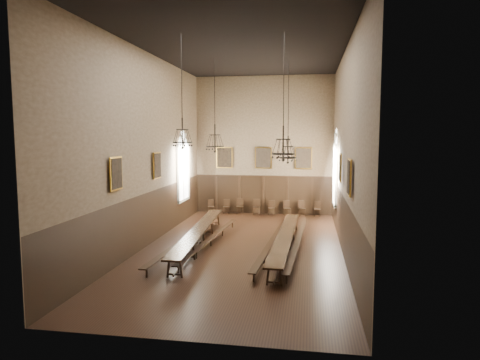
% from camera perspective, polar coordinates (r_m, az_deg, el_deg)
% --- Properties ---
extents(floor, '(9.00, 18.00, 0.02)m').
position_cam_1_polar(floor, '(19.85, 0.30, -9.15)').
color(floor, black).
rests_on(floor, ground).
extents(ceiling, '(9.00, 18.00, 0.02)m').
position_cam_1_polar(ceiling, '(19.54, 0.31, 17.32)').
color(ceiling, black).
rests_on(ceiling, ground).
extents(wall_back, '(9.00, 0.02, 9.00)m').
position_cam_1_polar(wall_back, '(28.10, 3.17, 4.61)').
color(wall_back, '#7A654B').
rests_on(wall_back, ground).
extents(wall_front, '(9.00, 0.02, 9.00)m').
position_cam_1_polar(wall_front, '(10.38, -7.45, 2.23)').
color(wall_front, '#7A654B').
rests_on(wall_front, ground).
extents(wall_left, '(0.02, 18.00, 9.00)m').
position_cam_1_polar(wall_left, '(20.36, -12.36, 3.96)').
color(wall_left, '#7A654B').
rests_on(wall_left, ground).
extents(wall_right, '(0.02, 18.00, 9.00)m').
position_cam_1_polar(wall_right, '(19.00, 13.89, 3.79)').
color(wall_right, '#7A654B').
rests_on(wall_right, ground).
extents(wainscot_panelling, '(9.00, 18.00, 2.50)m').
position_cam_1_polar(wainscot_panelling, '(19.56, 0.30, -5.58)').
color(wainscot_panelling, black).
rests_on(wainscot_panelling, floor).
extents(table_left, '(1.37, 10.28, 0.80)m').
position_cam_1_polar(table_left, '(20.38, -5.49, -7.58)').
color(table_left, black).
rests_on(table_left, floor).
extents(table_right, '(0.95, 9.84, 0.77)m').
position_cam_1_polar(table_right, '(19.35, 6.03, -8.38)').
color(table_right, black).
rests_on(table_right, floor).
extents(bench_left_outer, '(0.74, 9.74, 0.44)m').
position_cam_1_polar(bench_left_outer, '(20.29, -7.10, -8.01)').
color(bench_left_outer, black).
rests_on(bench_left_outer, floor).
extents(bench_left_inner, '(0.88, 9.01, 0.41)m').
position_cam_1_polar(bench_left_inner, '(20.25, -3.91, -8.07)').
color(bench_left_inner, black).
rests_on(bench_left_inner, floor).
extents(bench_right_inner, '(0.92, 9.69, 0.44)m').
position_cam_1_polar(bench_right_inner, '(19.69, 4.37, -8.42)').
color(bench_right_inner, black).
rests_on(bench_right_inner, floor).
extents(bench_right_outer, '(0.80, 9.81, 0.44)m').
position_cam_1_polar(bench_right_outer, '(19.69, 7.62, -8.45)').
color(bench_right_outer, black).
rests_on(bench_right_outer, floor).
extents(chair_0, '(0.50, 0.50, 0.90)m').
position_cam_1_polar(chair_0, '(28.64, -3.87, -3.87)').
color(chair_0, black).
rests_on(chair_0, floor).
extents(chair_1, '(0.43, 0.43, 0.91)m').
position_cam_1_polar(chair_1, '(28.48, -1.82, -3.91)').
color(chair_1, black).
rests_on(chair_1, floor).
extents(chair_2, '(0.51, 0.51, 1.02)m').
position_cam_1_polar(chair_2, '(28.29, 0.00, -3.91)').
color(chair_2, black).
rests_on(chair_2, floor).
extents(chair_3, '(0.47, 0.47, 1.00)m').
position_cam_1_polar(chair_3, '(28.04, 2.20, -4.02)').
color(chair_3, black).
rests_on(chair_3, floor).
extents(chair_4, '(0.41, 0.41, 0.93)m').
position_cam_1_polar(chair_4, '(27.98, 4.21, -4.09)').
color(chair_4, black).
rests_on(chair_4, floor).
extents(chair_5, '(0.52, 0.52, 0.95)m').
position_cam_1_polar(chair_5, '(27.93, 6.27, -4.12)').
color(chair_5, black).
rests_on(chair_5, floor).
extents(chair_6, '(0.53, 0.53, 0.99)m').
position_cam_1_polar(chair_6, '(27.85, 8.24, -4.15)').
color(chair_6, black).
rests_on(chair_6, floor).
extents(chair_7, '(0.44, 0.44, 0.94)m').
position_cam_1_polar(chair_7, '(27.91, 10.26, -4.19)').
color(chair_7, black).
rests_on(chair_7, floor).
extents(chandelier_back_left, '(0.90, 0.90, 4.55)m').
position_cam_1_polar(chandelier_back_left, '(21.50, -3.36, 5.24)').
color(chandelier_back_left, black).
rests_on(chandelier_back_left, ceiling).
extents(chandelier_back_right, '(0.86, 0.86, 5.08)m').
position_cam_1_polar(chandelier_back_right, '(21.00, 6.41, 3.87)').
color(chandelier_back_right, black).
rests_on(chandelier_back_right, ceiling).
extents(chandelier_front_left, '(0.77, 0.77, 4.24)m').
position_cam_1_polar(chandelier_front_left, '(16.74, -7.69, 6.05)').
color(chandelier_front_left, black).
rests_on(chandelier_front_left, ceiling).
extents(chandelier_front_right, '(0.86, 0.86, 4.69)m').
position_cam_1_polar(chandelier_front_right, '(16.37, 5.78, 4.55)').
color(chandelier_front_right, black).
rests_on(chandelier_front_right, ceiling).
extents(portrait_back_0, '(1.10, 0.12, 1.40)m').
position_cam_1_polar(portrait_back_0, '(28.40, -2.10, 3.01)').
color(portrait_back_0, gold).
rests_on(portrait_back_0, wall_back).
extents(portrait_back_1, '(1.10, 0.12, 1.40)m').
position_cam_1_polar(portrait_back_1, '(28.00, 3.13, 2.97)').
color(portrait_back_1, gold).
rests_on(portrait_back_1, wall_back).
extents(portrait_back_2, '(1.10, 0.12, 1.40)m').
position_cam_1_polar(portrait_back_2, '(27.85, 8.46, 2.89)').
color(portrait_back_2, gold).
rests_on(portrait_back_2, wall_back).
extents(portrait_left_0, '(0.12, 1.00, 1.30)m').
position_cam_1_polar(portrait_left_0, '(21.29, -11.00, 1.91)').
color(portrait_left_0, gold).
rests_on(portrait_left_0, wall_left).
extents(portrait_left_1, '(0.12, 1.00, 1.30)m').
position_cam_1_polar(portrait_left_1, '(17.15, -16.19, 0.83)').
color(portrait_left_1, gold).
rests_on(portrait_left_1, wall_left).
extents(portrait_right_0, '(0.12, 1.00, 1.30)m').
position_cam_1_polar(portrait_right_0, '(20.03, 13.24, 1.62)').
color(portrait_right_0, gold).
rests_on(portrait_right_0, wall_right).
extents(portrait_right_1, '(0.12, 1.00, 1.30)m').
position_cam_1_polar(portrait_right_1, '(15.56, 14.37, 0.37)').
color(portrait_right_1, gold).
rests_on(portrait_right_1, wall_right).
extents(window_right, '(0.20, 2.20, 4.60)m').
position_cam_1_polar(window_right, '(24.53, 12.62, 1.70)').
color(window_right, white).
rests_on(window_right, wall_right).
extents(window_left, '(0.20, 2.20, 4.60)m').
position_cam_1_polar(window_left, '(25.59, -7.61, 1.96)').
color(window_left, white).
rests_on(window_left, wall_left).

